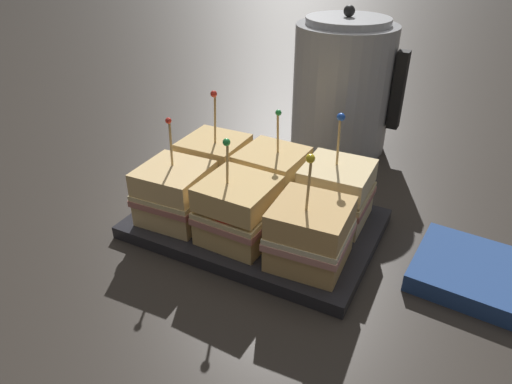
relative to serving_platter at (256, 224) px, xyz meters
name	(u,v)px	position (x,y,z in m)	size (l,w,h in m)	color
ground_plane	(256,229)	(0.00, 0.00, -0.01)	(6.00, 6.00, 0.00)	#2D2823
serving_platter	(256,224)	(0.00, 0.00, 0.00)	(0.34, 0.23, 0.02)	#232328
sandwich_front_left	(175,193)	(-0.10, -0.05, 0.05)	(0.10, 0.10, 0.15)	#DBB77A
sandwich_front_center	(237,210)	(0.00, -0.05, 0.05)	(0.10, 0.10, 0.14)	tan
sandwich_front_right	(310,234)	(0.10, -0.05, 0.05)	(0.10, 0.10, 0.15)	tan
sandwich_back_left	(215,164)	(-0.10, 0.05, 0.05)	(0.09, 0.09, 0.16)	tan
sandwich_back_center	(271,178)	(0.00, 0.05, 0.05)	(0.10, 0.10, 0.15)	tan
sandwich_back_right	(336,193)	(0.10, 0.05, 0.05)	(0.10, 0.10, 0.16)	beige
kettle_steel	(342,86)	(0.01, 0.34, 0.11)	(0.21, 0.18, 0.26)	#B7BABF
napkin_stack	(470,271)	(0.29, 0.03, 0.00)	(0.14, 0.14, 0.02)	navy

